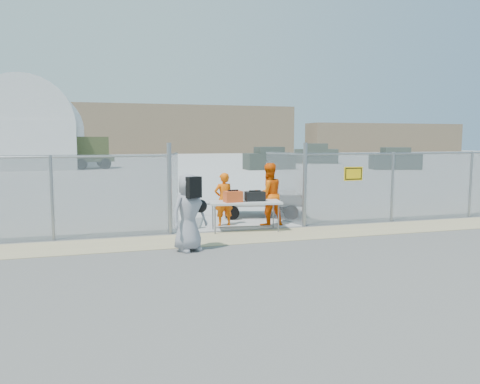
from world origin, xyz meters
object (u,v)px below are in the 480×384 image
object	(u,v)px
folding_table	(245,216)
visitor	(189,212)
security_worker_left	(224,199)
utility_trailer	(260,204)
security_worker_right	(268,194)

from	to	relation	value
folding_table	visitor	world-z (taller)	visitor
security_worker_left	utility_trailer	size ratio (longest dim) A/B	0.46
security_worker_right	utility_trailer	bearing A→B (deg)	-107.05
security_worker_left	security_worker_right	xyz separation A→B (m)	(1.31, -0.32, 0.14)
security_worker_left	folding_table	bearing A→B (deg)	106.23
security_worker_left	security_worker_right	distance (m)	1.36
visitor	utility_trailer	distance (m)	5.36
security_worker_right	visitor	xyz separation A→B (m)	(-2.88, -2.55, -0.04)
security_worker_right	visitor	size ratio (longest dim) A/B	1.04
security_worker_right	security_worker_left	bearing A→B (deg)	-20.13
security_worker_right	utility_trailer	xyz separation A→B (m)	(0.32, 1.73, -0.52)
folding_table	utility_trailer	xyz separation A→B (m)	(1.25, 2.38, 0.00)
visitor	utility_trailer	bearing A→B (deg)	29.88
folding_table	visitor	xyz separation A→B (m)	(-1.95, -1.90, 0.48)
security_worker_right	utility_trailer	size ratio (longest dim) A/B	0.54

